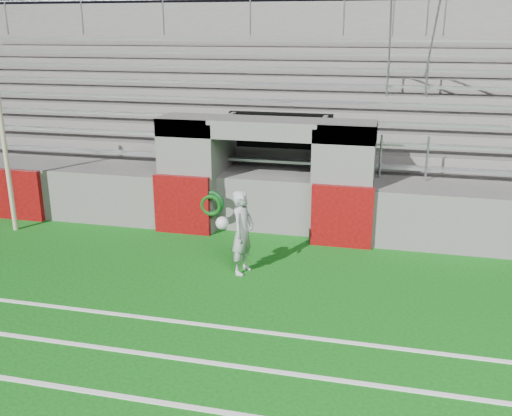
# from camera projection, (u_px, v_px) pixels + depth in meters

# --- Properties ---
(ground) EXTENTS (90.00, 90.00, 0.00)m
(ground) POSITION_uv_depth(u_px,v_px,m) (221.00, 297.00, 9.97)
(ground) COLOR #0D5310
(ground) RESTS_ON ground
(field_post) EXTENTS (0.11, 0.11, 3.37)m
(field_post) POSITION_uv_depth(u_px,v_px,m) (6.00, 159.00, 12.81)
(field_post) COLOR tan
(field_post) RESTS_ON ground
(stadium_structure) EXTENTS (26.00, 8.48, 5.42)m
(stadium_structure) POSITION_uv_depth(u_px,v_px,m) (298.00, 134.00, 16.90)
(stadium_structure) COLOR #565451
(stadium_structure) RESTS_ON ground
(goalkeeper_with_ball) EXTENTS (0.71, 0.66, 1.63)m
(goalkeeper_with_ball) POSITION_uv_depth(u_px,v_px,m) (242.00, 232.00, 10.75)
(goalkeeper_with_ball) COLOR #9EA1A7
(goalkeeper_with_ball) RESTS_ON ground
(hose_coil) EXTENTS (0.59, 0.15, 0.59)m
(hose_coil) POSITION_uv_depth(u_px,v_px,m) (211.00, 204.00, 12.70)
(hose_coil) COLOR #0C3F18
(hose_coil) RESTS_ON ground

